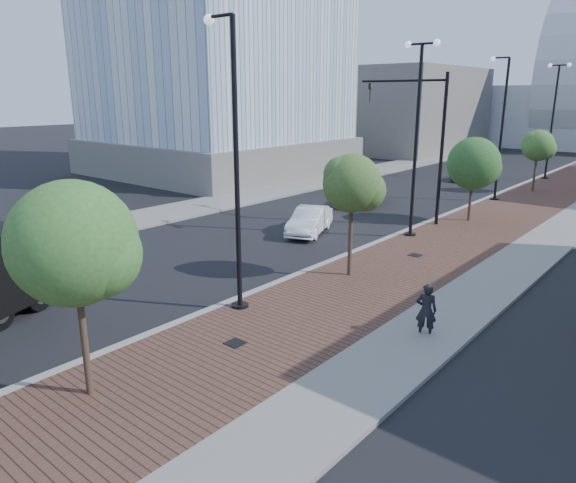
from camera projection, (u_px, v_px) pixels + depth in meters
The scene contains 20 objects.
sidewalk at pixel (564, 193), 37.87m from camera, with size 7.00×140.00×0.12m, color #4C2D23.
curb at pixel (514, 187), 40.03m from camera, with size 0.30×140.00×0.14m, color gray.
west_sidewalk at pixel (367, 172), 48.06m from camera, with size 4.00×140.00×0.12m, color slate.
white_sedan at pixel (310, 221), 26.95m from camera, with size 1.42×4.08×1.35m, color white.
dark_car_mid at pixel (361, 194), 34.05m from camera, with size 2.20×4.78×1.33m, color black.
dark_car_far at pixel (470, 172), 43.67m from camera, with size 1.84×4.51×1.31m, color black.
pedestrian at pixel (426, 310), 15.36m from camera, with size 0.61×0.40×1.66m, color black.
streetlight_1 at pixel (234, 180), 16.42m from camera, with size 1.44×0.56×9.21m.
streetlight_2 at pixel (416, 140), 25.08m from camera, with size 1.72×0.56×9.28m.
streetlight_3 at pixel (499, 135), 34.14m from camera, with size 1.44×0.56×9.21m.
streetlight_4 at pixel (552, 121), 42.81m from camera, with size 1.72×0.56×9.28m.
traffic_mast at pixel (427, 132), 27.81m from camera, with size 5.09×0.20×8.00m.
tree_0 at pixel (75, 244), 11.44m from camera, with size 2.79×2.79×5.18m.
tree_1 at pixel (353, 184), 19.59m from camera, with size 2.28×2.21×4.81m.
tree_2 at pixel (475, 164), 28.56m from camera, with size 2.84×2.84×4.70m.
tree_3 at pixel (539, 146), 37.40m from camera, with size 2.28×2.21×4.50m.
tower_podium at pixel (219, 155), 48.56m from camera, with size 19.00×19.00×3.00m, color slate.
commercial_block_nw at pixel (405, 110), 65.82m from camera, with size 14.00×20.00×10.00m, color slate.
utility_cover_1 at pixel (235, 343), 14.89m from camera, with size 0.50×0.50×0.02m, color black.
utility_cover_2 at pixel (415, 255), 23.02m from camera, with size 0.50×0.50×0.02m, color black.
Camera 1 is at (12.25, -1.45, 6.91)m, focal length 32.88 mm.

